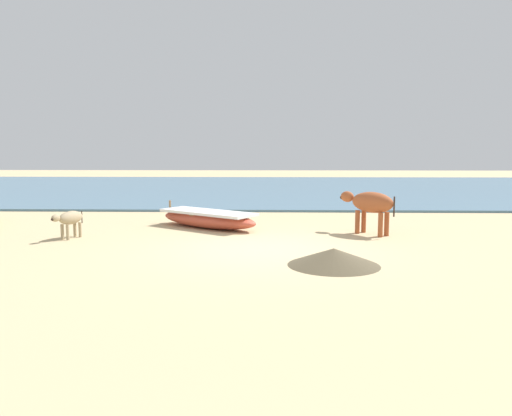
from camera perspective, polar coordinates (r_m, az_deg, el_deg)
ground at (r=10.57m, az=0.77°, el=-4.77°), size 80.00×80.00×0.00m
sea_water at (r=26.72m, az=1.26°, el=2.28°), size 60.00×20.00×0.08m
fishing_boat_3 at (r=13.50m, az=-5.51°, el=-1.20°), size 3.12×2.58×0.65m
cow_adult_rust at (r=12.64m, az=12.92°, el=0.47°), size 1.32×1.39×1.06m
calf_far_dun at (r=12.57m, az=-20.49°, el=-1.18°), size 0.53×0.98×0.65m
debris_pile_0 at (r=9.23m, az=8.86°, el=-5.53°), size 2.36×2.36×0.32m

